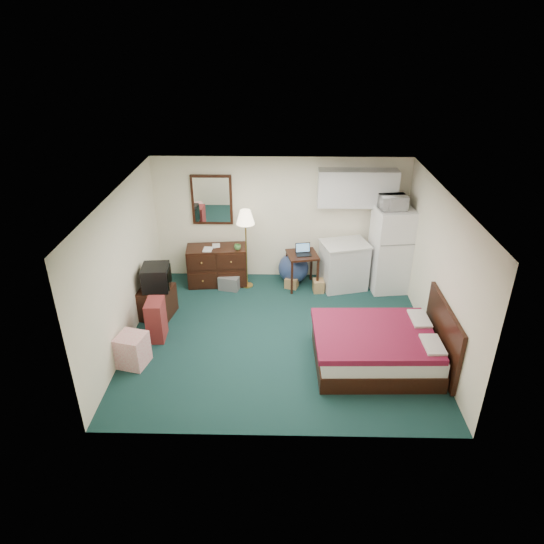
{
  "coord_description": "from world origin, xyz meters",
  "views": [
    {
      "loc": [
        0.02,
        -6.83,
        4.73
      ],
      "look_at": [
        -0.13,
        0.09,
        1.17
      ],
      "focal_mm": 32.0,
      "sensor_mm": 36.0,
      "label": 1
    }
  ],
  "objects_px": {
    "dresser": "(217,265)",
    "suitcase": "(156,320)",
    "bed": "(376,348)",
    "tv_stand": "(157,302)",
    "desk": "(302,270)",
    "floor_lamp": "(246,249)",
    "fridge": "(390,249)",
    "kitchen_counter": "(344,266)"
  },
  "relations": [
    {
      "from": "bed",
      "to": "suitcase",
      "type": "distance_m",
      "value": 3.58
    },
    {
      "from": "desk",
      "to": "floor_lamp",
      "type": "bearing_deg",
      "value": 169.04
    },
    {
      "from": "bed",
      "to": "suitcase",
      "type": "bearing_deg",
      "value": 168.26
    },
    {
      "from": "dresser",
      "to": "kitchen_counter",
      "type": "bearing_deg",
      "value": -8.07
    },
    {
      "from": "desk",
      "to": "tv_stand",
      "type": "bearing_deg",
      "value": -167.66
    },
    {
      "from": "kitchen_counter",
      "to": "bed",
      "type": "xyz_separation_m",
      "value": [
        0.23,
        -2.5,
        -0.17
      ]
    },
    {
      "from": "desk",
      "to": "bed",
      "type": "distance_m",
      "value": 2.69
    },
    {
      "from": "floor_lamp",
      "to": "fridge",
      "type": "bearing_deg",
      "value": -0.21
    },
    {
      "from": "kitchen_counter",
      "to": "desk",
      "type": "bearing_deg",
      "value": 166.43
    },
    {
      "from": "bed",
      "to": "tv_stand",
      "type": "distance_m",
      "value": 3.92
    },
    {
      "from": "desk",
      "to": "tv_stand",
      "type": "xyz_separation_m",
      "value": [
        -2.64,
        -1.14,
        -0.09
      ]
    },
    {
      "from": "fridge",
      "to": "bed",
      "type": "xyz_separation_m",
      "value": [
        -0.65,
        -2.47,
        -0.55
      ]
    },
    {
      "from": "dresser",
      "to": "fridge",
      "type": "xyz_separation_m",
      "value": [
        3.4,
        -0.12,
        0.44
      ]
    },
    {
      "from": "dresser",
      "to": "fridge",
      "type": "bearing_deg",
      "value": -8.01
    },
    {
      "from": "kitchen_counter",
      "to": "suitcase",
      "type": "xyz_separation_m",
      "value": [
        -3.3,
        -1.86,
        -0.11
      ]
    },
    {
      "from": "bed",
      "to": "tv_stand",
      "type": "bearing_deg",
      "value": 158.51
    },
    {
      "from": "dresser",
      "to": "suitcase",
      "type": "distance_m",
      "value": 2.11
    },
    {
      "from": "dresser",
      "to": "fridge",
      "type": "height_order",
      "value": "fridge"
    },
    {
      "from": "kitchen_counter",
      "to": "suitcase",
      "type": "distance_m",
      "value": 3.79
    },
    {
      "from": "floor_lamp",
      "to": "desk",
      "type": "bearing_deg",
      "value": 0.06
    },
    {
      "from": "desk",
      "to": "bed",
      "type": "relative_size",
      "value": 0.4
    },
    {
      "from": "desk",
      "to": "suitcase",
      "type": "height_order",
      "value": "desk"
    },
    {
      "from": "floor_lamp",
      "to": "desk",
      "type": "xyz_separation_m",
      "value": [
        1.1,
        0.0,
        -0.45
      ]
    },
    {
      "from": "suitcase",
      "to": "dresser",
      "type": "bearing_deg",
      "value": 66.1
    },
    {
      "from": "floor_lamp",
      "to": "bed",
      "type": "height_order",
      "value": "floor_lamp"
    },
    {
      "from": "fridge",
      "to": "bed",
      "type": "distance_m",
      "value": 2.61
    },
    {
      "from": "bed",
      "to": "tv_stand",
      "type": "xyz_separation_m",
      "value": [
        -3.69,
        1.34,
        -0.02
      ]
    },
    {
      "from": "desk",
      "to": "fridge",
      "type": "distance_m",
      "value": 1.76
    },
    {
      "from": "fridge",
      "to": "floor_lamp",
      "type": "bearing_deg",
      "value": 172.48
    },
    {
      "from": "fridge",
      "to": "tv_stand",
      "type": "height_order",
      "value": "fridge"
    },
    {
      "from": "dresser",
      "to": "kitchen_counter",
      "type": "height_order",
      "value": "kitchen_counter"
    },
    {
      "from": "fridge",
      "to": "desk",
      "type": "bearing_deg",
      "value": 172.3
    },
    {
      "from": "dresser",
      "to": "bed",
      "type": "xyz_separation_m",
      "value": [
        2.75,
        -2.6,
        -0.11
      ]
    },
    {
      "from": "dresser",
      "to": "desk",
      "type": "xyz_separation_m",
      "value": [
        1.7,
        -0.11,
        -0.04
      ]
    },
    {
      "from": "kitchen_counter",
      "to": "bed",
      "type": "bearing_deg",
      "value": -99.69
    },
    {
      "from": "desk",
      "to": "kitchen_counter",
      "type": "xyz_separation_m",
      "value": [
        0.82,
        0.02,
        0.1
      ]
    },
    {
      "from": "bed",
      "to": "suitcase",
      "type": "xyz_separation_m",
      "value": [
        -3.53,
        0.64,
        0.06
      ]
    },
    {
      "from": "fridge",
      "to": "dresser",
      "type": "bearing_deg",
      "value": 170.59
    },
    {
      "from": "dresser",
      "to": "tv_stand",
      "type": "relative_size",
      "value": 1.96
    },
    {
      "from": "kitchen_counter",
      "to": "tv_stand",
      "type": "xyz_separation_m",
      "value": [
        -3.46,
        -1.16,
        -0.19
      ]
    },
    {
      "from": "dresser",
      "to": "bed",
      "type": "height_order",
      "value": "dresser"
    },
    {
      "from": "desk",
      "to": "bed",
      "type": "xyz_separation_m",
      "value": [
        1.05,
        -2.48,
        -0.07
      ]
    }
  ]
}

